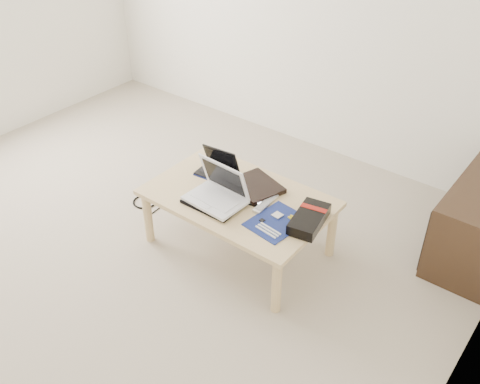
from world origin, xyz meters
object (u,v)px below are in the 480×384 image
Objects in this scene: gpu_box at (309,219)px; netbook at (218,168)px; white_laptop at (218,192)px; coffee_table at (238,203)px.

netbook is at bearing 172.96° from gpu_box.
netbook is 0.74× the size of white_laptop.
white_laptop reaches higher than gpu_box.
gpu_box is (0.48, 0.03, 0.08)m from coffee_table.
gpu_box is (0.54, 0.15, -0.04)m from white_laptop.
white_laptop is (0.21, -0.24, 0.03)m from netbook.
gpu_box is at bearing -7.04° from netbook.
coffee_table is at bearing 63.54° from white_laptop.
coffee_table is at bearing -25.35° from netbook.
white_laptop is at bearing -164.30° from gpu_box.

